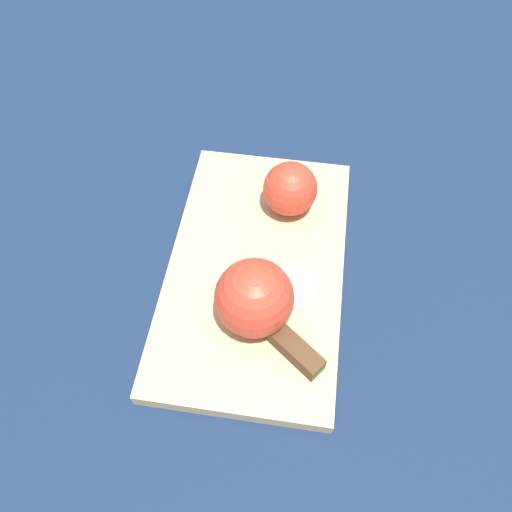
# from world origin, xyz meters

# --- Properties ---
(ground_plane) EXTENTS (4.00, 4.00, 0.00)m
(ground_plane) POSITION_xyz_m (0.00, 0.00, 0.00)
(ground_plane) COLOR #14233D
(cutting_board) EXTENTS (0.40, 0.26, 0.02)m
(cutting_board) POSITION_xyz_m (0.00, 0.00, 0.01)
(cutting_board) COLOR tan
(cutting_board) RESTS_ON ground_plane
(apple_half_left) EXTENTS (0.07, 0.07, 0.07)m
(apple_half_left) POSITION_xyz_m (-0.10, 0.04, 0.06)
(apple_half_left) COLOR red
(apple_half_left) RESTS_ON cutting_board
(apple_half_right) EXTENTS (0.09, 0.09, 0.09)m
(apple_half_right) POSITION_xyz_m (0.07, 0.00, 0.07)
(apple_half_right) COLOR red
(apple_half_right) RESTS_ON cutting_board
(knife) EXTENTS (0.12, 0.12, 0.02)m
(knife) POSITION_xyz_m (0.11, 0.04, 0.03)
(knife) COLOR silver
(knife) RESTS_ON cutting_board
(apple_slice) EXTENTS (0.06, 0.06, 0.01)m
(apple_slice) POSITION_xyz_m (0.03, 0.04, 0.02)
(apple_slice) COLOR beige
(apple_slice) RESTS_ON cutting_board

